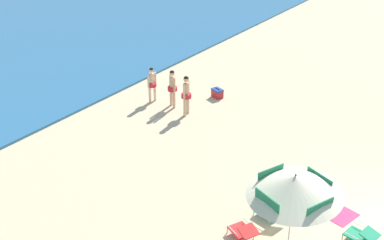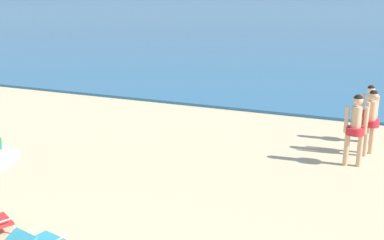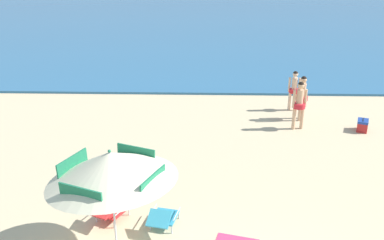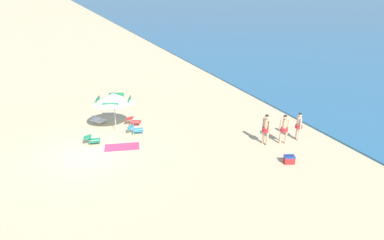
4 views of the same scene
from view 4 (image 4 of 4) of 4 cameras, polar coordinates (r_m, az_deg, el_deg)
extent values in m
plane|color=#D1BA8E|center=(18.81, -16.37, -5.34)|extent=(800.00, 800.00, 0.00)
cylinder|color=silver|center=(20.82, -12.30, 1.21)|extent=(0.04, 0.04, 2.28)
cone|color=beige|center=(20.54, -12.50, 3.45)|extent=(3.36, 3.34, 0.76)
cube|color=#1E724C|center=(20.42, -10.01, 3.16)|extent=(0.83, 0.38, 0.31)
cube|color=#1E724C|center=(21.41, -12.03, 3.90)|extent=(0.38, 0.83, 0.31)
cube|color=#1E724C|center=(20.78, -14.88, 3.08)|extent=(0.83, 0.38, 0.31)
cube|color=#1E724C|center=(19.76, -12.94, 2.28)|extent=(0.38, 0.83, 0.31)
sphere|color=#1E724C|center=(20.45, -12.57, 4.27)|extent=(0.06, 0.06, 0.06)
cube|color=white|center=(22.39, -14.50, -0.08)|extent=(0.75, 0.78, 0.04)
cube|color=white|center=(22.10, -15.27, 0.16)|extent=(0.63, 0.61, 0.16)
cylinder|color=silver|center=(22.78, -14.34, 0.02)|extent=(0.03, 0.03, 0.18)
cylinder|color=silver|center=(22.43, -13.52, -0.25)|extent=(0.03, 0.03, 0.18)
cylinder|color=silver|center=(22.45, -15.43, -0.43)|extent=(0.03, 0.03, 0.18)
cylinder|color=silver|center=(22.09, -14.62, -0.71)|extent=(0.03, 0.03, 0.18)
cylinder|color=silver|center=(22.55, -14.99, 0.36)|extent=(0.30, 0.48, 0.02)
cylinder|color=silver|center=(22.15, -14.06, 0.05)|extent=(0.30, 0.48, 0.02)
cube|color=red|center=(21.73, -9.03, -0.32)|extent=(0.73, 0.77, 0.04)
cube|color=red|center=(21.71, -9.98, 0.24)|extent=(0.63, 0.59, 0.14)
cylinder|color=silver|center=(21.94, -8.16, -0.36)|extent=(0.03, 0.03, 0.18)
cylinder|color=silver|center=(21.49, -8.39, -0.85)|extent=(0.03, 0.03, 0.18)
cylinder|color=silver|center=(22.05, -9.62, -0.33)|extent=(0.03, 0.03, 0.18)
cylinder|color=silver|center=(21.60, -9.87, -0.83)|extent=(0.03, 0.03, 0.18)
cylinder|color=silver|center=(21.93, -8.91, 0.25)|extent=(0.26, 0.50, 0.02)
cylinder|color=silver|center=(21.43, -9.18, -0.31)|extent=(0.26, 0.50, 0.02)
cube|color=teal|center=(20.60, -8.66, -1.58)|extent=(0.64, 0.70, 0.04)
cube|color=teal|center=(20.51, -9.80, -1.14)|extent=(0.57, 0.49, 0.23)
cylinder|color=silver|center=(20.88, -7.90, -1.54)|extent=(0.03, 0.03, 0.18)
cylinder|color=silver|center=(20.43, -7.81, -2.08)|extent=(0.03, 0.03, 0.18)
cylinder|color=silver|center=(20.86, -9.46, -1.65)|extent=(0.03, 0.03, 0.18)
cylinder|color=silver|center=(20.41, -9.40, -2.20)|extent=(0.03, 0.03, 0.18)
cylinder|color=silver|center=(20.81, -8.72, -0.98)|extent=(0.14, 0.53, 0.02)
cylinder|color=silver|center=(20.29, -8.64, -1.58)|extent=(0.14, 0.53, 0.02)
cube|color=#1E7F56|center=(19.79, -15.35, -3.17)|extent=(0.62, 0.69, 0.04)
cube|color=#1E7F56|center=(19.73, -16.43, -2.66)|extent=(0.56, 0.50, 0.13)
cylinder|color=silver|center=(20.04, -14.49, -3.10)|extent=(0.03, 0.03, 0.18)
cylinder|color=silver|center=(19.60, -14.51, -3.70)|extent=(0.03, 0.03, 0.18)
cylinder|color=silver|center=(20.08, -16.11, -3.23)|extent=(0.03, 0.03, 0.18)
cylinder|color=silver|center=(19.64, -16.17, -3.83)|extent=(0.03, 0.03, 0.18)
cylinder|color=silver|center=(20.00, -15.37, -2.53)|extent=(0.13, 0.53, 0.02)
cylinder|color=silver|center=(19.49, -15.41, -3.20)|extent=(0.13, 0.53, 0.02)
cylinder|color=#D8A87F|center=(19.25, 11.99, -2.86)|extent=(0.12, 0.12, 0.84)
cylinder|color=#D8A87F|center=(19.43, 11.37, -2.57)|extent=(0.12, 0.12, 0.84)
cylinder|color=red|center=(19.16, 11.78, -1.52)|extent=(0.42, 0.42, 0.17)
cylinder|color=#D8A87F|center=(19.05, 11.84, -0.76)|extent=(0.23, 0.23, 0.59)
cylinder|color=#D8A87F|center=(18.93, 12.29, -1.01)|extent=(0.09, 0.09, 0.63)
cylinder|color=#D8A87F|center=(19.19, 11.39, -0.61)|extent=(0.09, 0.09, 0.63)
sphere|color=#D8A87F|center=(18.89, 11.94, 0.49)|extent=(0.23, 0.23, 0.23)
sphere|color=black|center=(18.88, 11.95, 0.57)|extent=(0.21, 0.21, 0.21)
cylinder|color=beige|center=(20.23, 16.79, -2.19)|extent=(0.11, 0.11, 0.77)
cylinder|color=beige|center=(20.45, 16.45, -1.89)|extent=(0.11, 0.11, 0.77)
cylinder|color=red|center=(20.18, 16.74, -0.99)|extent=(0.39, 0.39, 0.16)
cylinder|color=beige|center=(20.09, 16.82, -0.32)|extent=(0.21, 0.21, 0.55)
cylinder|color=beige|center=(19.94, 17.06, -0.57)|extent=(0.08, 0.08, 0.58)
cylinder|color=beige|center=(20.25, 16.57, -0.16)|extent=(0.08, 0.08, 0.58)
sphere|color=beige|center=(19.94, 16.95, 0.76)|extent=(0.21, 0.21, 0.21)
sphere|color=black|center=(19.93, 16.96, 0.83)|extent=(0.19, 0.19, 0.19)
cylinder|color=#D8A87F|center=(19.68, 14.85, -2.61)|extent=(0.12, 0.12, 0.81)
cylinder|color=#D8A87F|center=(19.63, 14.02, -2.59)|extent=(0.12, 0.12, 0.81)
cylinder|color=red|center=(19.48, 14.55, -1.46)|extent=(0.41, 0.41, 0.17)
cylinder|color=#D8A87F|center=(19.38, 14.63, -0.74)|extent=(0.22, 0.22, 0.57)
cylinder|color=#D8A87F|center=(19.42, 15.21, -0.80)|extent=(0.09, 0.09, 0.61)
cylinder|color=#D8A87F|center=(19.35, 14.03, -0.77)|extent=(0.09, 0.09, 0.61)
sphere|color=#D8A87F|center=(19.22, 14.75, 0.44)|extent=(0.22, 0.22, 0.22)
sphere|color=black|center=(19.21, 14.75, 0.52)|extent=(0.20, 0.20, 0.20)
cube|color=red|center=(17.82, 15.32, -6.24)|extent=(0.49, 0.57, 0.32)
cube|color=navy|center=(17.73, 15.38, -5.67)|extent=(0.50, 0.59, 0.08)
cylinder|color=black|center=(17.71, 15.40, -5.51)|extent=(0.14, 0.32, 0.02)
cube|color=#DB3866|center=(19.18, -11.18, -4.26)|extent=(1.32, 1.97, 0.01)
camera|label=1|loc=(29.09, -25.84, 21.42)|focal=45.88mm
camera|label=2|loc=(14.50, -23.08, 2.43)|focal=42.41mm
camera|label=3|loc=(18.05, -34.64, 9.35)|focal=39.53mm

